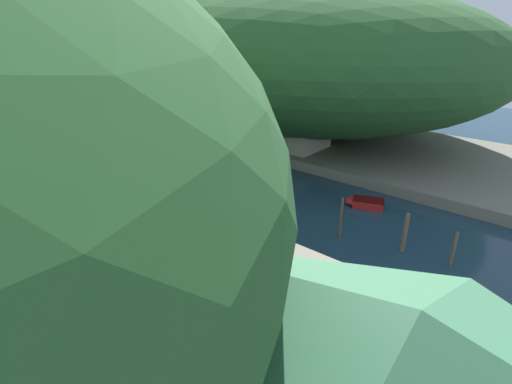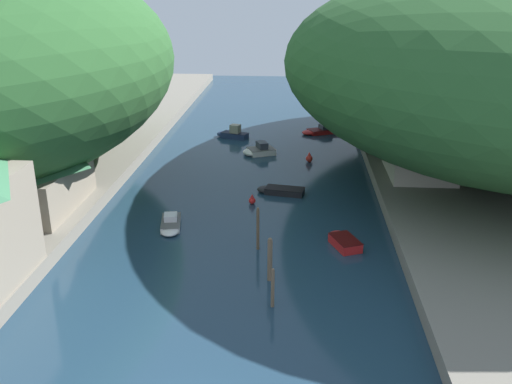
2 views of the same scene
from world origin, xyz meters
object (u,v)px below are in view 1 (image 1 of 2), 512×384
Objects in this scene: boathouse_shed at (79,285)px; right_bank_cottage at (292,125)px; channel_buoy_near at (244,205)px; boat_far_right_bank at (143,139)px; boat_far_upstream at (139,168)px; channel_buoy_far at (193,160)px; boat_navy_launch at (245,256)px; boat_mid_channel at (239,190)px; boat_near_quay at (363,202)px; boat_moored_right at (76,163)px.

boathouse_shed is 33.71m from right_bank_cottage.
right_bank_cottage is at bearing 18.57° from boathouse_shed.
boat_far_right_bank is at bearing 74.55° from channel_buoy_near.
channel_buoy_far is at bearing -136.72° from boat_far_upstream.
boathouse_shed reaches higher than boat_far_right_bank.
boat_mid_channel is at bearing -144.32° from boat_navy_launch.
boat_far_right_bank is 1.52× the size of boat_near_quay.
boat_navy_launch is 0.94× the size of boat_mid_channel.
boat_navy_launch is 4.74× the size of channel_buoy_near.
boat_moored_right reaches higher than boat_near_quay.
right_bank_cottage is 20.57m from boat_far_right_bank.
boat_near_quay is (0.48, -32.13, 0.00)m from boat_far_right_bank.
channel_buoy_near reaches higher than boat_near_quay.
boat_moored_right is at bearing 141.36° from right_bank_cottage.
boat_near_quay is 11.50m from boat_mid_channel.
right_bank_cottage reaches higher than channel_buoy_near.
channel_buoy_far reaches higher than boat_near_quay.
boat_mid_channel is at bearing 93.55° from boat_near_quay.
boat_far_upstream is (5.50, 20.33, 0.13)m from boat_navy_launch.
boat_far_right_bank is 12.09m from boat_far_upstream.
right_bank_cottage is 7.51× the size of channel_buoy_far.
boat_moored_right reaches higher than boat_mid_channel.
right_bank_cottage is 12.37m from channel_buoy_far.
boat_moored_right reaches higher than boat_far_right_bank.
right_bank_cottage is at bearing 179.47° from boat_far_right_bank.
boat_far_upstream reaches higher than channel_buoy_far.
boat_near_quay is 4.02× the size of channel_buoy_near.
boat_far_right_bank is 4.99× the size of channel_buoy_far.
channel_buoy_far is at bearing -5.59° from boat_mid_channel.
boat_moored_right is 1.05× the size of boat_far_upstream.
boat_far_upstream is at bearing 23.55° from boat_mid_channel.
boat_navy_launch is (-21.19, -11.53, -3.30)m from right_bank_cottage.
boat_moored_right is at bearing 135.54° from channel_buoy_far.
boathouse_shed is at bearing -13.60° from boat_navy_launch.
channel_buoy_far is at bearing 38.09° from boathouse_shed.
boat_mid_channel is at bearing -165.70° from right_bank_cottage.
boat_navy_launch is 1.18× the size of boat_near_quay.
right_bank_cottage reaches higher than boat_moored_right.
boat_moored_right is 7.65m from boat_far_upstream.
boat_moored_right is (1.81, 27.03, 0.21)m from boat_navy_launch.
boat_mid_channel is 5.06× the size of channel_buoy_near.
right_bank_cottage is 16.14m from boat_near_quay.
boathouse_shed reaches higher than boat_near_quay.
boat_near_quay is (23.99, -2.92, -3.29)m from boathouse_shed.
right_bank_cottage is 2.04× the size of boat_far_upstream.
channel_buoy_far is (5.11, 12.43, 0.08)m from channel_buoy_near.
boat_near_quay is at bearing -143.21° from boat_mid_channel.
boathouse_shed reaches higher than right_bank_cottage.
channel_buoy_far is at bearing -131.11° from boat_navy_launch.
channel_buoy_near reaches higher than boat_mid_channel.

